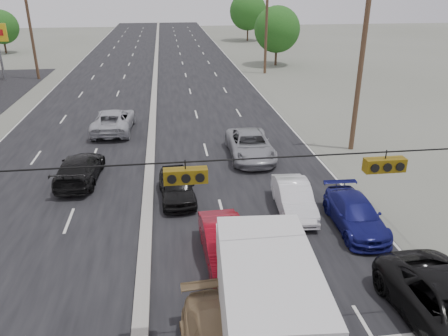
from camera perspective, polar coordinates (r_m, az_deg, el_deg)
The scene contains 17 objects.
road_surface at distance 40.68m, azimuth -9.12°, elevation 9.06°, with size 20.00×160.00×0.02m, color black.
center_median at distance 40.66m, azimuth -9.13°, elevation 9.20°, with size 0.50×160.00×0.20m, color gray.
utility_pole_left_c at distance 51.55m, azimuth -23.93°, elevation 16.16°, with size 1.60×0.30×10.00m.
utility_pole_right_b at distance 27.38m, azimuth 17.42°, elevation 12.48°, with size 1.60×0.30×10.00m.
utility_pole_right_c at distance 50.99m, azimuth 5.55°, elevation 17.87°, with size 1.60×0.30×10.00m.
traffic_signals at distance 10.39m, azimuth -5.60°, elevation -0.81°, with size 25.00×0.30×0.54m.
tree_left_far at distance 73.50m, azimuth -27.08°, elevation 16.09°, with size 4.80×4.80×6.12m.
tree_right_mid at distance 56.48m, azimuth 6.95°, elevation 17.53°, with size 5.60×5.60×7.14m.
tree_right_far at distance 81.01m, azimuth 3.15°, elevation 19.75°, with size 6.40×6.40×8.16m.
box_truck at distance 12.47m, azimuth 5.20°, elevation -16.67°, with size 2.77×6.77×3.36m.
red_sedan at distance 16.47m, azimuth 0.07°, elevation -9.92°, with size 1.49×4.29×1.41m, color maroon.
queue_car_a at distance 21.05m, azimuth -6.20°, elevation -2.37°, with size 1.60×3.97×1.35m, color black.
queue_car_b at distance 20.01m, azimuth 9.08°, elevation -3.93°, with size 1.45×4.15×1.37m, color white.
queue_car_c at distance 25.96m, azimuth 3.44°, elevation 2.94°, with size 2.48×5.37×1.49m, color gray.
queue_car_d at distance 19.34m, azimuth 16.78°, elevation -5.84°, with size 1.80×4.44×1.29m, color navy.
oncoming_near at distance 24.00m, azimuth -18.35°, elevation -0.09°, with size 1.98×4.86×1.41m, color black.
oncoming_far at distance 31.58m, azimuth -14.22°, elevation 6.02°, with size 2.57×5.57×1.55m, color #ADAEB5.
Camera 1 is at (1.15, -9.50, 9.69)m, focal length 35.00 mm.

